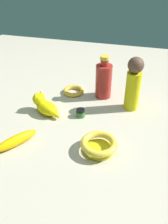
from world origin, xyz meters
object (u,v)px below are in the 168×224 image
(person_figure_adult, at_px, (133,84))
(banana, at_px, (16,140))
(bangle, at_px, (74,91))
(nail_polish_jar, at_px, (81,113))
(bowl, at_px, (99,145))
(bottle_tall, at_px, (104,80))
(cat_figurine, at_px, (45,105))

(person_figure_adult, relative_size, banana, 1.41)
(banana, bearing_deg, bangle, 20.99)
(bangle, xyz_separation_m, banana, (0.42, -0.08, 0.01))
(nail_polish_jar, height_order, banana, banana)
(person_figure_adult, xyz_separation_m, bowl, (0.31, -0.08, -0.10))
(bowl, bearing_deg, banana, -80.65)
(bangle, xyz_separation_m, bowl, (0.37, 0.21, 0.02))
(bangle, bearing_deg, person_figure_adult, 77.77)
(person_figure_adult, distance_m, bottle_tall, 0.16)
(bangle, relative_size, bowl, 0.80)
(cat_figurine, xyz_separation_m, bangle, (-0.20, 0.07, -0.03))
(person_figure_adult, height_order, nail_polish_jar, person_figure_adult)
(banana, xyz_separation_m, bottle_tall, (-0.43, 0.23, 0.07))
(person_figure_adult, xyz_separation_m, bottle_tall, (-0.07, -0.14, -0.04))
(cat_figurine, xyz_separation_m, banana, (0.22, -0.02, -0.02))
(cat_figurine, bearing_deg, bowl, 58.11)
(banana, bearing_deg, nail_polish_jar, -4.25)
(bangle, bearing_deg, cat_figurine, -18.42)
(bowl, height_order, bottle_tall, bottle_tall)
(cat_figurine, height_order, person_figure_adult, person_figure_adult)
(nail_polish_jar, distance_m, banana, 0.29)
(bowl, bearing_deg, bangle, -150.49)
(bowl, relative_size, nail_polish_jar, 3.34)
(bowl, bearing_deg, cat_figurine, -121.89)
(cat_figurine, bearing_deg, nail_polish_jar, 95.09)
(person_figure_adult, xyz_separation_m, nail_polish_jar, (0.12, -0.20, -0.11))
(bangle, bearing_deg, banana, -11.35)
(cat_figurine, relative_size, bowl, 1.12)
(person_figure_adult, relative_size, nail_polish_jar, 6.15)
(nail_polish_jar, relative_size, bottle_tall, 0.19)
(banana, relative_size, bottle_tall, 0.83)
(nail_polish_jar, xyz_separation_m, bottle_tall, (-0.19, 0.06, 0.07))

